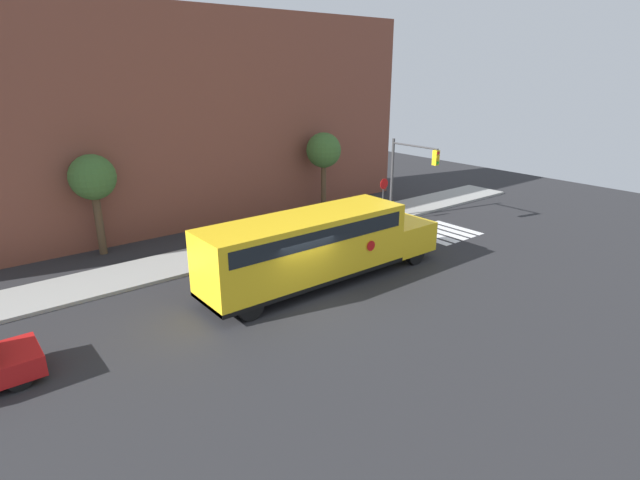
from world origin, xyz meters
TOP-DOWN VIEW (x-y plane):
  - ground_plane at (0.00, 0.00)m, footprint 60.00×60.00m
  - sidewalk_strip at (0.00, 6.50)m, footprint 44.00×3.00m
  - building_backdrop at (0.00, 13.00)m, footprint 32.00×4.00m
  - crosswalk_stripes at (11.18, 2.00)m, footprint 3.30×3.20m
  - school_bus at (1.35, 0.86)m, footprint 11.33×2.57m
  - stop_sign at (9.80, 5.31)m, footprint 0.61×0.10m
  - traffic_light at (10.80, 4.49)m, footprint 0.28×3.35m
  - tree_near_sidewalk at (-4.59, 10.24)m, footprint 2.14×2.14m
  - tree_far_sidewalk at (8.89, 9.70)m, footprint 2.16×2.16m

SIDE VIEW (x-z plane):
  - ground_plane at x=0.00m, z-range 0.00..0.00m
  - crosswalk_stripes at x=11.18m, z-range 0.00..0.01m
  - sidewalk_strip at x=0.00m, z-range 0.00..0.15m
  - stop_sign at x=9.80m, z-range 0.38..3.05m
  - school_bus at x=1.35m, z-range 0.21..3.27m
  - traffic_light at x=10.80m, z-range 0.82..5.65m
  - tree_near_sidewalk at x=-4.59m, z-range 1.28..6.16m
  - tree_far_sidewalk at x=8.89m, z-range 1.31..6.26m
  - building_backdrop at x=0.00m, z-range 0.00..11.80m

